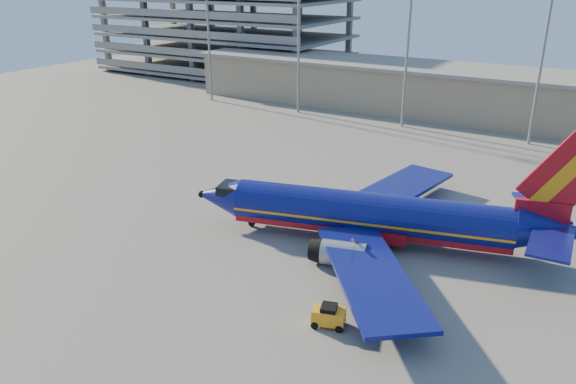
{
  "coord_description": "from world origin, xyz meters",
  "views": [
    {
      "loc": [
        25.07,
        -42.59,
        24.51
      ],
      "look_at": [
        -1.14,
        1.88,
        4.0
      ],
      "focal_mm": 35.0,
      "sensor_mm": 36.0,
      "label": 1
    }
  ],
  "objects": [
    {
      "name": "ground",
      "position": [
        0.0,
        0.0,
        0.0
      ],
      "size": [
        220.0,
        220.0,
        0.0
      ],
      "primitive_type": "plane",
      "color": "slate",
      "rests_on": "ground"
    },
    {
      "name": "terminal_building",
      "position": [
        10.0,
        58.0,
        4.32
      ],
      "size": [
        122.0,
        16.0,
        8.5
      ],
      "color": "gray",
      "rests_on": "ground"
    },
    {
      "name": "parking_garage",
      "position": [
        -62.0,
        74.05,
        11.73
      ],
      "size": [
        62.0,
        32.0,
        21.4
      ],
      "color": "slate",
      "rests_on": "ground"
    },
    {
      "name": "light_mast_row",
      "position": [
        5.0,
        46.0,
        17.55
      ],
      "size": [
        101.6,
        1.6,
        28.65
      ],
      "color": "gray",
      "rests_on": "ground"
    },
    {
      "name": "aircraft_main",
      "position": [
        7.82,
        3.61,
        2.75
      ],
      "size": [
        37.41,
        35.53,
        12.89
      ],
      "rotation": [
        0.0,
        0.0,
        0.25
      ],
      "color": "navy",
      "rests_on": "ground"
    },
    {
      "name": "baggage_tug",
      "position": [
        9.94,
        -11.02,
        0.9
      ],
      "size": [
        2.7,
        2.05,
        1.73
      ],
      "rotation": [
        0.0,
        0.0,
        0.28
      ],
      "color": "orange",
      "rests_on": "ground"
    }
  ]
}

